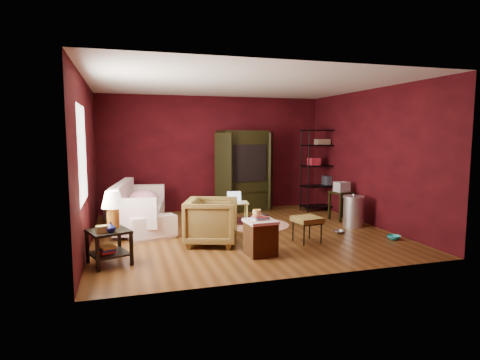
{
  "coord_description": "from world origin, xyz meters",
  "views": [
    {
      "loc": [
        -2.18,
        -7.19,
        1.89
      ],
      "look_at": [
        0.0,
        0.2,
        1.0
      ],
      "focal_mm": 30.0,
      "sensor_mm": 36.0,
      "label": 1
    }
  ],
  "objects_px": {
    "sofa": "(137,208)",
    "hamper": "(260,237)",
    "wire_shelving": "(322,166)",
    "side_table": "(111,220)",
    "tv_armoire": "(243,169)",
    "laptop_desk": "(235,204)",
    "armchair": "(212,219)"
  },
  "relations": [
    {
      "from": "sofa",
      "to": "hamper",
      "type": "bearing_deg",
      "value": -157.45
    },
    {
      "from": "hamper",
      "to": "wire_shelving",
      "type": "distance_m",
      "value": 4.16
    },
    {
      "from": "sofa",
      "to": "side_table",
      "type": "xyz_separation_m",
      "value": [
        -0.44,
        -2.06,
        0.22
      ]
    },
    {
      "from": "sofa",
      "to": "tv_armoire",
      "type": "xyz_separation_m",
      "value": [
        2.6,
        1.28,
        0.61
      ]
    },
    {
      "from": "sofa",
      "to": "wire_shelving",
      "type": "bearing_deg",
      "value": -95.58
    },
    {
      "from": "laptop_desk",
      "to": "tv_armoire",
      "type": "relative_size",
      "value": 0.34
    },
    {
      "from": "wire_shelving",
      "to": "armchair",
      "type": "bearing_deg",
      "value": -147.45
    },
    {
      "from": "armchair",
      "to": "wire_shelving",
      "type": "height_order",
      "value": "wire_shelving"
    },
    {
      "from": "laptop_desk",
      "to": "sofa",
      "type": "bearing_deg",
      "value": -175.01
    },
    {
      "from": "armchair",
      "to": "laptop_desk",
      "type": "xyz_separation_m",
      "value": [
        0.79,
        1.35,
        -0.02
      ]
    },
    {
      "from": "hamper",
      "to": "tv_armoire",
      "type": "bearing_deg",
      "value": 77.22
    },
    {
      "from": "side_table",
      "to": "wire_shelving",
      "type": "bearing_deg",
      "value": 29.87
    },
    {
      "from": "side_table",
      "to": "wire_shelving",
      "type": "distance_m",
      "value": 5.68
    },
    {
      "from": "armchair",
      "to": "tv_armoire",
      "type": "bearing_deg",
      "value": -8.07
    },
    {
      "from": "armchair",
      "to": "tv_armoire",
      "type": "relative_size",
      "value": 0.44
    },
    {
      "from": "laptop_desk",
      "to": "armchair",
      "type": "bearing_deg",
      "value": -111.45
    },
    {
      "from": "tv_armoire",
      "to": "wire_shelving",
      "type": "xyz_separation_m",
      "value": [
        1.87,
        -0.51,
        0.07
      ]
    },
    {
      "from": "hamper",
      "to": "laptop_desk",
      "type": "relative_size",
      "value": 0.94
    },
    {
      "from": "side_table",
      "to": "wire_shelving",
      "type": "relative_size",
      "value": 0.53
    },
    {
      "from": "wire_shelving",
      "to": "laptop_desk",
      "type": "bearing_deg",
      "value": -162.04
    },
    {
      "from": "armchair",
      "to": "side_table",
      "type": "relative_size",
      "value": 0.82
    },
    {
      "from": "sofa",
      "to": "hamper",
      "type": "relative_size",
      "value": 3.36
    },
    {
      "from": "hamper",
      "to": "tv_armoire",
      "type": "xyz_separation_m",
      "value": [
        0.81,
        3.58,
        0.74
      ]
    },
    {
      "from": "hamper",
      "to": "side_table",
      "type": "bearing_deg",
      "value": 173.62
    },
    {
      "from": "side_table",
      "to": "laptop_desk",
      "type": "xyz_separation_m",
      "value": [
        2.42,
        1.92,
        -0.22
      ]
    },
    {
      "from": "sofa",
      "to": "armchair",
      "type": "xyz_separation_m",
      "value": [
        1.19,
        -1.49,
        0.02
      ]
    },
    {
      "from": "armchair",
      "to": "wire_shelving",
      "type": "relative_size",
      "value": 0.44
    },
    {
      "from": "armchair",
      "to": "side_table",
      "type": "height_order",
      "value": "side_table"
    },
    {
      "from": "sofa",
      "to": "side_table",
      "type": "distance_m",
      "value": 2.12
    },
    {
      "from": "armchair",
      "to": "tv_armoire",
      "type": "xyz_separation_m",
      "value": [
        1.41,
        2.76,
        0.59
      ]
    },
    {
      "from": "sofa",
      "to": "wire_shelving",
      "type": "xyz_separation_m",
      "value": [
        4.47,
        0.76,
        0.67
      ]
    },
    {
      "from": "sofa",
      "to": "side_table",
      "type": "relative_size",
      "value": 2.03
    }
  ]
}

